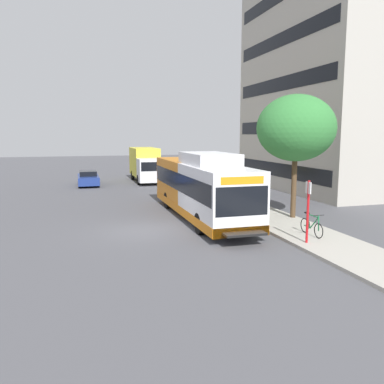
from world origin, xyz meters
TOP-DOWN VIEW (x-y plane):
  - ground_plane at (0.00, 8.00)m, footprint 120.00×120.00m
  - sidewalk_curb at (7.00, 6.00)m, footprint 3.00×56.00m
  - transit_bus at (3.52, 2.17)m, footprint 2.58×12.25m
  - bus_stop_sign_pole at (6.06, -4.45)m, footprint 0.10×0.36m
  - bicycle_parked at (6.93, -3.44)m, footprint 0.52×1.76m
  - street_tree_near_stop at (8.16, 0.25)m, footprint 4.12×4.12m
  - parked_car_far_lane at (-2.01, 18.36)m, footprint 1.80×4.50m
  - box_truck_background at (3.48, 19.75)m, footprint 2.32×7.01m
  - apartment_tower_backdrop at (18.21, 10.83)m, footprint 10.75×15.95m

SIDE VIEW (x-z plane):
  - ground_plane at x=0.00m, z-range 0.00..0.00m
  - sidewalk_curb at x=7.00m, z-range 0.00..0.14m
  - bicycle_parked at x=6.93m, z-range 0.05..1.07m
  - parked_car_far_lane at x=-2.01m, z-range 0.00..1.33m
  - bus_stop_sign_pole at x=6.06m, z-range 0.35..2.95m
  - transit_bus at x=3.52m, z-range -0.12..3.53m
  - box_truck_background at x=3.48m, z-range 0.12..3.37m
  - street_tree_near_stop at x=8.16m, z-range 1.64..8.17m
  - apartment_tower_backdrop at x=18.21m, z-range 0.00..27.31m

